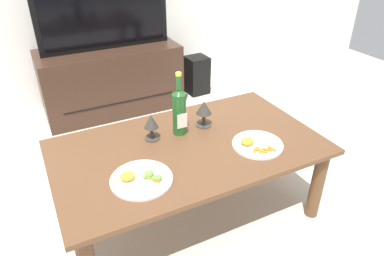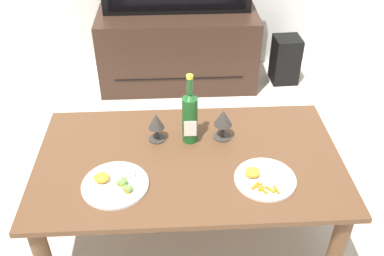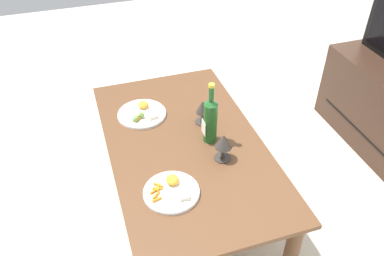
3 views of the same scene
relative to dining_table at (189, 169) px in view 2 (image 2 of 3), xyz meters
name	(u,v)px [view 2 (image 2 of 3)]	position (x,y,z in m)	size (l,w,h in m)	color
ground_plane	(189,227)	(0.00, 0.00, -0.39)	(6.40, 6.40, 0.00)	beige
dining_table	(189,169)	(0.00, 0.00, 0.00)	(1.35, 0.78, 0.45)	brown
tv_stand	(178,49)	(-0.01, 1.46, -0.11)	(1.14, 0.49, 0.55)	#382319
floor_speaker	(285,60)	(0.80, 1.44, -0.21)	(0.19, 0.19, 0.35)	black
wine_bottle	(190,116)	(0.01, 0.13, 0.21)	(0.07, 0.07, 0.34)	#1E5923
goblet_left	(156,123)	(-0.14, 0.14, 0.16)	(0.08, 0.08, 0.14)	#38332D
goblet_right	(223,119)	(0.16, 0.14, 0.17)	(0.09, 0.09, 0.15)	#38332D
dinner_plate_left	(115,184)	(-0.31, -0.16, 0.08)	(0.28, 0.28, 0.05)	white
dinner_plate_right	(264,178)	(0.31, -0.16, 0.08)	(0.26, 0.26, 0.05)	white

